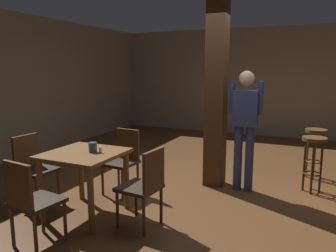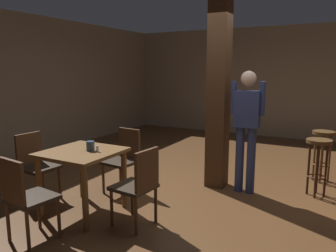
{
  "view_description": "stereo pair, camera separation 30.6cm",
  "coord_description": "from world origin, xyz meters",
  "views": [
    {
      "loc": [
        1.28,
        -4.32,
        1.75
      ],
      "look_at": [
        -0.55,
        -0.3,
        0.97
      ],
      "focal_mm": 35.0,
      "sensor_mm": 36.0,
      "label": 1
    },
    {
      "loc": [
        1.55,
        -4.18,
        1.75
      ],
      "look_at": [
        -0.55,
        -0.3,
        0.97
      ],
      "focal_mm": 35.0,
      "sensor_mm": 36.0,
      "label": 2
    }
  ],
  "objects": [
    {
      "name": "pillar",
      "position": [
        -0.07,
        0.34,
        1.4
      ],
      "size": [
        0.28,
        0.28,
        2.8
      ],
      "primitive_type": "cube",
      "color": "#422816",
      "rests_on": "ground_plane"
    },
    {
      "name": "standing_person",
      "position": [
        0.38,
        0.27,
        1.0
      ],
      "size": [
        0.47,
        0.22,
        1.72
      ],
      "color": "navy",
      "rests_on": "ground_plane"
    },
    {
      "name": "bar_stool_mid",
      "position": [
        1.31,
        1.29,
        0.59
      ],
      "size": [
        0.33,
        0.33,
        0.8
      ],
      "color": "#4C3319",
      "rests_on": "ground_plane"
    },
    {
      "name": "wall_back",
      "position": [
        0.0,
        4.5,
        1.4
      ],
      "size": [
        8.0,
        0.1,
        2.8
      ],
      "primitive_type": "cube",
      "color": "gray",
      "rests_on": "ground_plane"
    },
    {
      "name": "chair_north",
      "position": [
        -1.15,
        -0.5,
        0.51
      ],
      "size": [
        0.46,
        0.46,
        0.89
      ],
      "color": "#2D2319",
      "rests_on": "ground_plane"
    },
    {
      "name": "salt_shaker",
      "position": [
        -0.98,
        -1.27,
        0.81
      ],
      "size": [
        0.03,
        0.03,
        0.07
      ],
      "primitive_type": "cylinder",
      "color": "silver",
      "rests_on": "dining_table"
    },
    {
      "name": "bar_stool_near",
      "position": [
        1.29,
        0.62,
        0.59
      ],
      "size": [
        0.33,
        0.33,
        0.8
      ],
      "color": "#4C3319",
      "rests_on": "ground_plane"
    },
    {
      "name": "wall_left",
      "position": [
        -4.0,
        0.0,
        1.4
      ],
      "size": [
        0.1,
        9.0,
        2.8
      ],
      "primitive_type": "cube",
      "color": "gray",
      "rests_on": "ground_plane"
    },
    {
      "name": "dining_table",
      "position": [
        -1.18,
        -1.32,
        0.63
      ],
      "size": [
        0.85,
        0.85,
        0.78
      ],
      "color": "brown",
      "rests_on": "ground_plane"
    },
    {
      "name": "napkin_cup",
      "position": [
        -1.09,
        -1.27,
        0.83
      ],
      "size": [
        0.1,
        0.1,
        0.12
      ],
      "primitive_type": "cylinder",
      "color": "#33475B",
      "rests_on": "dining_table"
    },
    {
      "name": "chair_south",
      "position": [
        -1.17,
        -2.15,
        0.51
      ],
      "size": [
        0.47,
        0.47,
        0.89
      ],
      "color": "#2D2319",
      "rests_on": "ground_plane"
    },
    {
      "name": "ground_plane",
      "position": [
        0.0,
        0.0,
        0.0
      ],
      "size": [
        10.8,
        10.8,
        0.0
      ],
      "primitive_type": "plane",
      "color": "brown"
    },
    {
      "name": "chair_east",
      "position": [
        -0.36,
        -1.32,
        0.51
      ],
      "size": [
        0.46,
        0.46,
        0.89
      ],
      "color": "#2D2319",
      "rests_on": "ground_plane"
    },
    {
      "name": "chair_west",
      "position": [
        -2.02,
        -1.32,
        0.51
      ],
      "size": [
        0.44,
        0.44,
        0.89
      ],
      "color": "#2D2319",
      "rests_on": "ground_plane"
    }
  ]
}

